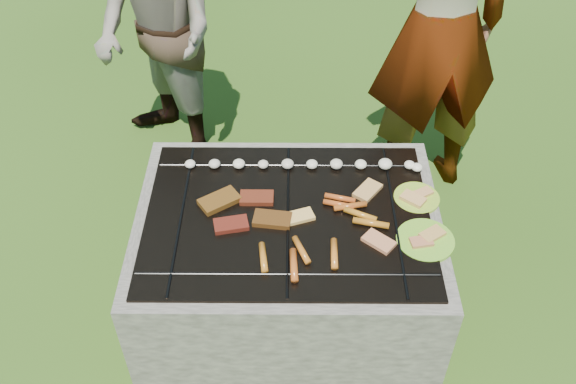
% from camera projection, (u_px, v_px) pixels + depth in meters
% --- Properties ---
extents(lawn, '(60.00, 60.00, 0.00)m').
position_uv_depth(lawn, '(288.00, 303.00, 3.13)').
color(lawn, '#214210').
rests_on(lawn, ground).
extents(fire_pit, '(1.30, 1.00, 0.62)m').
position_uv_depth(fire_pit, '(288.00, 266.00, 2.93)').
color(fire_pit, '#A59E93').
rests_on(fire_pit, ground).
extents(mushrooms, '(1.08, 0.07, 0.04)m').
position_uv_depth(mushrooms, '(314.00, 164.00, 2.92)').
color(mushrooms, white).
rests_on(mushrooms, fire_pit).
extents(pork_slabs, '(0.41, 0.28, 0.02)m').
position_uv_depth(pork_slabs, '(243.00, 209.00, 2.72)').
color(pork_slabs, '#99601B').
rests_on(pork_slabs, fire_pit).
extents(sausages, '(0.54, 0.49, 0.03)m').
position_uv_depth(sausages, '(328.00, 232.00, 2.62)').
color(sausages, red).
rests_on(sausages, fire_pit).
extents(bread_on_grate, '(0.46, 0.45, 0.02)m').
position_uv_depth(bread_on_grate, '(352.00, 214.00, 2.70)').
color(bread_on_grate, '#EED27A').
rests_on(bread_on_grate, fire_pit).
extents(plate_far, '(0.25, 0.25, 0.03)m').
position_uv_depth(plate_far, '(416.00, 198.00, 2.79)').
color(plate_far, yellow).
rests_on(plate_far, fire_pit).
extents(plate_near, '(0.24, 0.24, 0.03)m').
position_uv_depth(plate_near, '(426.00, 240.00, 2.61)').
color(plate_near, '#A7CB30').
rests_on(plate_near, fire_pit).
extents(cook, '(0.79, 0.59, 1.96)m').
position_uv_depth(cook, '(441.00, 27.00, 3.13)').
color(cook, gray).
rests_on(cook, ground).
extents(bystander, '(0.97, 0.99, 1.61)m').
position_uv_depth(bystander, '(156.00, 34.00, 3.43)').
color(bystander, '#A89E8C').
rests_on(bystander, ground).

